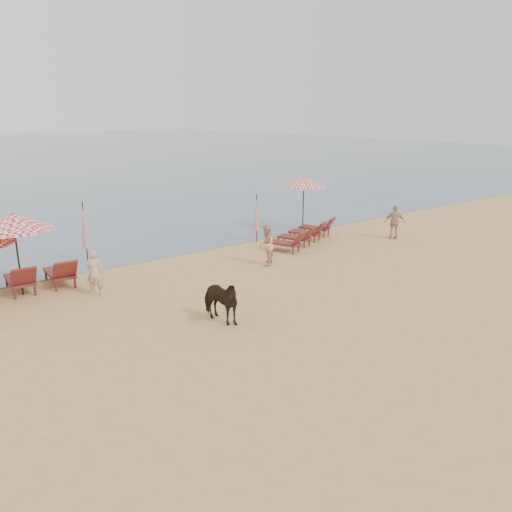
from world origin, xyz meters
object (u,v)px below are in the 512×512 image
(cow, at_px, (219,301))
(beachgoer_left, at_px, (95,272))
(lounger_cluster_right, at_px, (304,234))
(umbrella_closed_left, at_px, (84,226))
(umbrella_open_right, at_px, (304,182))
(beachgoer_right_a, at_px, (266,245))
(umbrella_closed_right, at_px, (257,213))
(beachgoer_right_b, at_px, (395,222))
(umbrella_open_left_a, at_px, (13,222))

(cow, relative_size, beachgoer_left, 1.01)
(lounger_cluster_right, distance_m, umbrella_closed_left, 9.38)
(umbrella_open_right, bearing_deg, umbrella_closed_left, 156.83)
(cow, xyz_separation_m, beachgoer_right_a, (4.42, 3.52, 0.14))
(lounger_cluster_right, height_order, umbrella_closed_right, umbrella_closed_right)
(beachgoer_right_a, distance_m, beachgoer_right_b, 7.37)
(cow, bearing_deg, umbrella_closed_right, 35.87)
(lounger_cluster_right, distance_m, beachgoer_right_b, 4.38)
(beachgoer_left, bearing_deg, beachgoer_right_a, -159.01)
(lounger_cluster_right, xyz_separation_m, umbrella_closed_left, (-8.87, 2.88, 1.05))
(beachgoer_right_a, bearing_deg, beachgoer_left, -50.00)
(umbrella_open_right, xyz_separation_m, beachgoer_left, (-11.56, -2.82, -1.66))
(umbrella_closed_right, relative_size, beachgoer_right_b, 1.38)
(umbrella_closed_left, bearing_deg, lounger_cluster_right, -18.02)
(beachgoer_left, height_order, beachgoer_right_b, beachgoer_right_b)
(umbrella_open_left_a, height_order, cow, umbrella_open_left_a)
(umbrella_closed_right, bearing_deg, umbrella_open_left_a, -174.93)
(cow, xyz_separation_m, beachgoer_left, (-2.00, 4.28, 0.11))
(beachgoer_left, xyz_separation_m, beachgoer_right_a, (6.42, -0.76, 0.03))
(beachgoer_right_b, bearing_deg, beachgoer_left, 38.00)
(umbrella_open_left_a, bearing_deg, umbrella_closed_left, 44.81)
(umbrella_open_right, bearing_deg, beachgoer_right_a, -163.21)
(umbrella_open_left_a, relative_size, cow, 1.75)
(umbrella_open_left_a, distance_m, umbrella_open_right, 13.56)
(umbrella_closed_left, bearing_deg, umbrella_open_left_a, -141.15)
(umbrella_closed_left, distance_m, beachgoer_right_a, 7.09)
(umbrella_closed_right, bearing_deg, umbrella_open_right, 9.13)
(umbrella_open_right, xyz_separation_m, beachgoer_right_b, (2.23, -3.87, -1.63))
(umbrella_open_right, xyz_separation_m, umbrella_closed_right, (-3.29, -0.53, -1.08))
(lounger_cluster_right, relative_size, umbrella_open_left_a, 1.60)
(lounger_cluster_right, distance_m, beachgoer_left, 9.91)
(umbrella_open_left_a, xyz_separation_m, beachgoer_right_a, (8.35, -2.15, -1.63))
(umbrella_closed_left, xyz_separation_m, beachgoer_right_a, (5.42, -4.51, -0.70))
(umbrella_open_right, bearing_deg, beachgoer_right_b, -78.22)
(cow, bearing_deg, umbrella_closed_left, 86.56)
(umbrella_open_right, distance_m, beachgoer_right_b, 4.76)
(cow, bearing_deg, umbrella_open_right, 26.10)
(umbrella_closed_left, relative_size, umbrella_closed_right, 1.11)
(umbrella_closed_right, relative_size, beachgoer_right_a, 1.38)
(umbrella_open_right, relative_size, beachgoer_left, 1.77)
(lounger_cluster_right, xyz_separation_m, umbrella_open_right, (1.69, 1.96, 1.99))
(umbrella_open_left_a, xyz_separation_m, umbrella_closed_right, (10.19, 0.90, -1.08))
(umbrella_open_left_a, distance_m, cow, 7.12)
(umbrella_open_right, distance_m, umbrella_closed_left, 10.64)
(umbrella_closed_right, distance_m, beachgoer_right_a, 3.61)
(umbrella_closed_right, height_order, cow, umbrella_closed_right)
(beachgoer_left, height_order, beachgoer_right_a, beachgoer_right_a)
(umbrella_open_right, height_order, umbrella_closed_left, umbrella_open_right)
(beachgoer_right_a, bearing_deg, lounger_cluster_right, 162.09)
(umbrella_open_right, height_order, beachgoer_right_a, umbrella_open_right)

